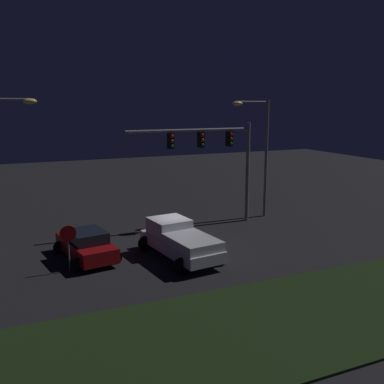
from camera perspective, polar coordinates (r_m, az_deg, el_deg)
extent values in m
plane|color=black|center=(24.55, -2.03, -7.03)|extent=(80.00, 80.00, 0.00)
cube|color=black|center=(16.80, 10.60, -16.09)|extent=(22.05, 6.62, 0.10)
cube|color=silver|center=(22.61, -1.49, -6.86)|extent=(2.63, 5.60, 0.55)
cube|color=silver|center=(23.40, -2.92, -4.44)|extent=(2.05, 2.11, 0.85)
cube|color=black|center=(23.37, -2.93, -4.14)|extent=(1.93, 1.72, 0.51)
cube|color=silver|center=(21.56, -0.08, -6.37)|extent=(2.27, 3.23, 0.45)
cylinder|color=black|center=(23.90, -5.95, -6.59)|extent=(0.80, 0.22, 0.80)
cylinder|color=black|center=(24.79, -1.61, -5.87)|extent=(0.80, 0.22, 0.80)
cylinder|color=black|center=(20.63, -1.33, -9.49)|extent=(0.80, 0.22, 0.80)
cylinder|color=black|center=(21.65, 3.48, -8.48)|extent=(0.80, 0.22, 0.80)
cube|color=maroon|center=(23.21, -13.40, -6.85)|extent=(2.45, 4.62, 0.70)
cube|color=black|center=(22.80, -13.26, -5.53)|extent=(1.89, 2.22, 0.55)
cylinder|color=black|center=(24.40, -16.60, -6.83)|extent=(0.64, 0.22, 0.64)
cylinder|color=black|center=(24.93, -12.52, -6.24)|extent=(0.64, 0.22, 0.64)
cylinder|color=black|center=(21.69, -14.34, -9.02)|extent=(0.64, 0.22, 0.64)
cylinder|color=black|center=(22.28, -9.81, -8.27)|extent=(0.64, 0.22, 0.64)
cylinder|color=slate|center=(29.49, 7.11, 2.51)|extent=(0.24, 0.24, 6.50)
cylinder|color=slate|center=(27.30, -0.21, 7.91)|extent=(8.20, 0.18, 0.18)
cube|color=black|center=(28.53, 4.80, 6.81)|extent=(0.32, 0.44, 0.95)
sphere|color=red|center=(28.31, 5.03, 7.38)|extent=(0.22, 0.22, 0.22)
sphere|color=#59380A|center=(28.33, 5.02, 6.78)|extent=(0.22, 0.22, 0.22)
sphere|color=#0C4719|center=(28.36, 5.01, 6.17)|extent=(0.22, 0.22, 0.22)
cube|color=black|center=(27.63, 1.13, 6.70)|extent=(0.32, 0.44, 0.95)
sphere|color=red|center=(27.40, 1.34, 7.29)|extent=(0.22, 0.22, 0.22)
sphere|color=#59380A|center=(27.43, 1.33, 6.67)|extent=(0.22, 0.22, 0.22)
sphere|color=#0C4719|center=(27.45, 1.33, 6.04)|extent=(0.22, 0.22, 0.22)
cube|color=black|center=(26.85, -2.77, 6.56)|extent=(0.32, 0.44, 0.95)
sphere|color=red|center=(26.61, -2.59, 7.16)|extent=(0.22, 0.22, 0.22)
sphere|color=#59380A|center=(26.64, -2.59, 6.52)|extent=(0.22, 0.22, 0.22)
sphere|color=#0C4719|center=(26.66, -2.58, 5.88)|extent=(0.22, 0.22, 0.22)
cylinder|color=slate|center=(24.84, -22.60, 10.91)|extent=(2.18, 0.12, 0.12)
ellipsoid|color=#F9CC72|center=(24.89, -20.04, 10.86)|extent=(0.70, 0.44, 0.30)
cylinder|color=slate|center=(30.74, 9.46, 4.16)|extent=(0.20, 0.20, 7.95)
cylinder|color=slate|center=(29.89, 7.81, 11.36)|extent=(2.30, 0.12, 0.12)
ellipsoid|color=#F9CC72|center=(29.30, 5.85, 11.21)|extent=(0.70, 0.44, 0.30)
cylinder|color=slate|center=(21.52, -15.50, -7.04)|extent=(0.07, 0.07, 2.20)
cylinder|color=#B20C0F|center=(21.27, -15.59, -5.15)|extent=(0.76, 0.03, 0.76)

